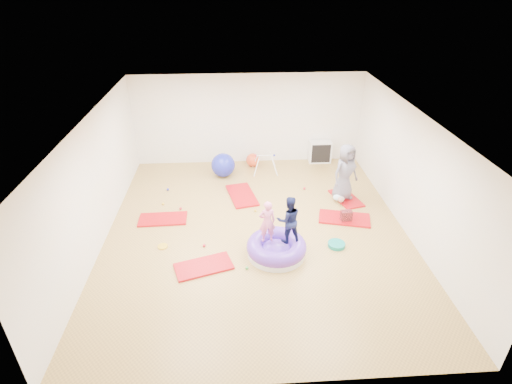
{
  "coord_description": "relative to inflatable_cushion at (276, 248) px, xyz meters",
  "views": [
    {
      "loc": [
        -0.51,
        -7.79,
        5.42
      ],
      "look_at": [
        0.0,
        0.3,
        0.9
      ],
      "focal_mm": 28.0,
      "sensor_mm": 36.0,
      "label": 1
    }
  ],
  "objects": [
    {
      "name": "exercise_ball_blue",
      "position": [
        -1.18,
        3.88,
        0.19
      ],
      "size": [
        0.71,
        0.71,
        0.71
      ],
      "primitive_type": "sphere",
      "color": "#1D25AD",
      "rests_on": "ground"
    },
    {
      "name": "gym_mat_mid_left",
      "position": [
        -2.66,
        1.54,
        -0.14
      ],
      "size": [
        1.18,
        0.62,
        0.05
      ],
      "primitive_type": "cube",
      "rotation": [
        0.0,
        0.0,
        0.03
      ],
      "color": "red",
      "rests_on": "ground"
    },
    {
      "name": "exercise_ball_orange",
      "position": [
        -0.26,
        4.49,
        0.05
      ],
      "size": [
        0.42,
        0.42,
        0.42
      ],
      "primitive_type": "sphere",
      "color": "#EC4A23",
      "rests_on": "ground"
    },
    {
      "name": "inflatable_cushion",
      "position": [
        0.0,
        0.0,
        0.0
      ],
      "size": [
        1.3,
        1.3,
        0.41
      ],
      "rotation": [
        0.0,
        0.0,
        0.17
      ],
      "color": "white",
      "rests_on": "ground"
    },
    {
      "name": "infant",
      "position": [
        1.92,
        2.09,
        -0.01
      ],
      "size": [
        0.34,
        0.35,
        0.2
      ],
      "color": "#C5E9FF",
      "rests_on": "gym_mat_rear_right"
    },
    {
      "name": "gym_mat_rear_right",
      "position": [
        2.15,
        2.27,
        -0.14
      ],
      "size": [
        0.8,
        1.17,
        0.04
      ],
      "primitive_type": "cube",
      "rotation": [
        0.0,
        0.0,
        1.84
      ],
      "color": "red",
      "rests_on": "ground"
    },
    {
      "name": "child_navy",
      "position": [
        0.24,
        0.03,
        0.75
      ],
      "size": [
        0.56,
        0.46,
        1.07
      ],
      "primitive_type": "imported",
      "rotation": [
        0.0,
        0.0,
        3.26
      ],
      "color": "#131843",
      "rests_on": "inflatable_cushion"
    },
    {
      "name": "yellow_toy",
      "position": [
        -2.51,
        0.41,
        -0.14
      ],
      "size": [
        0.22,
        0.22,
        0.03
      ],
      "primitive_type": "cylinder",
      "color": "gold",
      "rests_on": "ground"
    },
    {
      "name": "balance_disc",
      "position": [
        1.38,
        0.2,
        -0.12
      ],
      "size": [
        0.39,
        0.39,
        0.09
      ],
      "primitive_type": "cylinder",
      "color": "#0E887C",
      "rests_on": "ground"
    },
    {
      "name": "cube_shelf",
      "position": [
        1.9,
        4.69,
        0.19
      ],
      "size": [
        0.7,
        0.34,
        0.7
      ],
      "color": "white",
      "rests_on": "ground"
    },
    {
      "name": "adult_caregiver",
      "position": [
        2.03,
        2.26,
        0.65
      ],
      "size": [
        0.89,
        0.78,
        1.53
      ],
      "primitive_type": "imported",
      "rotation": [
        0.0,
        0.0,
        0.47
      ],
      "color": "slate",
      "rests_on": "gym_mat_rear_right"
    },
    {
      "name": "gym_mat_front_left",
      "position": [
        -1.56,
        -0.35,
        -0.14
      ],
      "size": [
        1.29,
        0.91,
        0.05
      ],
      "primitive_type": "cube",
      "rotation": [
        0.0,
        0.0,
        0.31
      ],
      "color": "red",
      "rests_on": "ground"
    },
    {
      "name": "gym_mat_right",
      "position": [
        1.84,
        1.28,
        -0.13
      ],
      "size": [
        1.36,
        0.91,
        0.05
      ],
      "primitive_type": "cube",
      "rotation": [
        0.0,
        0.0,
        -0.25
      ],
      "color": "red",
      "rests_on": "ground"
    },
    {
      "name": "ball_pit_balls",
      "position": [
        -1.32,
        1.7,
        -0.13
      ],
      "size": [
        3.93,
        3.58,
        0.07
      ],
      "color": "red",
      "rests_on": "ground"
    },
    {
      "name": "child_pink",
      "position": [
        -0.2,
        0.06,
        0.7
      ],
      "size": [
        0.38,
        0.27,
        0.98
      ],
      "primitive_type": "imported",
      "rotation": [
        0.0,
        0.0,
        3.26
      ],
      "color": "pink",
      "rests_on": "inflatable_cushion"
    },
    {
      "name": "infant_play_gym",
      "position": [
        0.09,
        4.05,
        0.22
      ],
      "size": [
        0.74,
        0.71,
        0.57
      ],
      "rotation": [
        0.0,
        0.0,
        0.28
      ],
      "color": "white",
      "rests_on": "ground"
    },
    {
      "name": "room",
      "position": [
        -0.37,
        0.89,
        1.24
      ],
      "size": [
        7.01,
        8.01,
        2.81
      ],
      "color": "olive",
      "rests_on": "ground"
    },
    {
      "name": "gym_mat_center_back",
      "position": [
        -0.66,
        2.6,
        -0.13
      ],
      "size": [
        0.9,
        1.39,
        0.05
      ],
      "primitive_type": "cube",
      "rotation": [
        0.0,
        0.0,
        1.79
      ],
      "color": "red",
      "rests_on": "ground"
    },
    {
      "name": "backpack",
      "position": [
        1.84,
        1.17,
        -0.01
      ],
      "size": [
        0.28,
        0.18,
        0.31
      ],
      "primitive_type": "cube",
      "rotation": [
        0.0,
        0.0,
        0.08
      ],
      "color": "#B2252F",
      "rests_on": "ground"
    }
  ]
}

